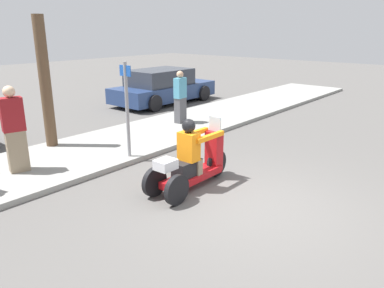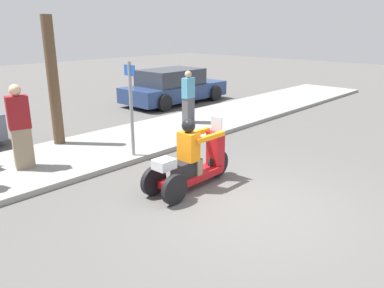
% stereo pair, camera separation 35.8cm
% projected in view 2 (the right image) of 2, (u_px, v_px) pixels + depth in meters
% --- Properties ---
extents(ground_plane, '(60.00, 60.00, 0.00)m').
position_uv_depth(ground_plane, '(248.00, 207.00, 6.60)').
color(ground_plane, '#565451').
extents(sidewalk_strip, '(28.00, 2.80, 0.12)m').
position_uv_depth(sidewalk_strip, '(99.00, 149.00, 9.58)').
color(sidewalk_strip, gray).
rests_on(sidewalk_strip, ground).
extents(motorcycle_trike, '(2.13, 0.66, 1.41)m').
position_uv_depth(motorcycle_trike, '(192.00, 163.00, 7.28)').
color(motorcycle_trike, black).
rests_on(motorcycle_trike, ground).
extents(spectator_by_tree, '(0.48, 0.36, 1.81)m').
position_uv_depth(spectator_by_tree, '(20.00, 129.00, 7.89)').
color(spectator_by_tree, gray).
rests_on(spectator_by_tree, sidewalk_strip).
extents(spectator_mid_group, '(0.41, 0.26, 1.64)m').
position_uv_depth(spectator_mid_group, '(188.00, 98.00, 11.80)').
color(spectator_mid_group, '#515156').
rests_on(spectator_mid_group, sidewalk_strip).
extents(parked_car_lot_right, '(4.58, 2.11, 1.41)m').
position_uv_depth(parked_car_lot_right, '(174.00, 87.00, 15.60)').
color(parked_car_lot_right, navy).
rests_on(parked_car_lot_right, ground).
extents(tree_trunk, '(0.28, 0.28, 3.22)m').
position_uv_depth(tree_trunk, '(53.00, 82.00, 9.40)').
color(tree_trunk, brown).
rests_on(tree_trunk, sidewalk_strip).
extents(street_sign, '(0.08, 0.36, 2.20)m').
position_uv_depth(street_sign, '(131.00, 106.00, 8.59)').
color(street_sign, gray).
rests_on(street_sign, sidewalk_strip).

